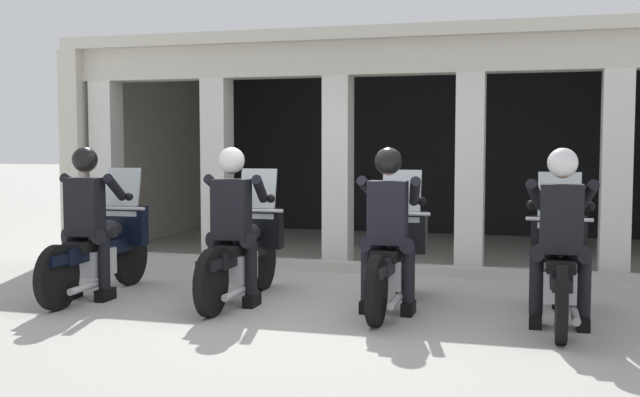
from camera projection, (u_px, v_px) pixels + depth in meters
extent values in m
plane|color=#A8A59E|center=(376.00, 260.00, 10.69)|extent=(80.00, 80.00, 0.00)
cube|color=black|center=(441.00, 151.00, 13.86)|extent=(9.64, 0.24, 2.94)
cube|color=beige|center=(403.00, 57.00, 9.87)|extent=(9.64, 0.36, 0.44)
cube|color=beige|center=(425.00, 51.00, 11.73)|extent=(9.64, 4.62, 0.16)
cube|color=beige|center=(148.00, 152.00, 13.12)|extent=(0.30, 4.62, 2.94)
cube|color=silver|center=(107.00, 169.00, 11.15)|extent=(0.35, 0.36, 2.50)
cube|color=silver|center=(217.00, 170.00, 10.68)|extent=(0.35, 0.36, 2.50)
cube|color=silver|center=(338.00, 171.00, 10.21)|extent=(0.35, 0.36, 2.50)
cube|color=silver|center=(470.00, 173.00, 9.74)|extent=(0.35, 0.36, 2.50)
cube|color=silver|center=(616.00, 174.00, 9.27)|extent=(0.35, 0.36, 2.50)
cube|color=#B7B5AD|center=(395.00, 269.00, 9.58)|extent=(9.24, 0.24, 0.12)
cylinder|color=black|center=(130.00, 257.00, 8.83)|extent=(0.09, 0.64, 0.64)
cylinder|color=black|center=(57.00, 277.00, 7.49)|extent=(0.09, 0.64, 0.64)
cube|color=black|center=(130.00, 239.00, 8.82)|extent=(0.14, 0.44, 0.08)
cube|color=silver|center=(94.00, 262.00, 8.11)|extent=(0.28, 0.44, 0.28)
cube|color=black|center=(96.00, 250.00, 8.15)|extent=(0.18, 1.24, 0.16)
ellipsoid|color=black|center=(107.00, 230.00, 8.35)|extent=(0.26, 0.48, 0.22)
cube|color=black|center=(87.00, 245.00, 7.97)|extent=(0.24, 0.52, 0.10)
cube|color=black|center=(60.00, 259.00, 7.53)|extent=(0.16, 0.48, 0.10)
cylinder|color=silver|center=(127.00, 237.00, 8.76)|extent=(0.05, 0.24, 0.53)
cube|color=black|center=(124.00, 225.00, 8.69)|extent=(0.52, 0.16, 0.44)
sphere|color=silver|center=(129.00, 222.00, 8.79)|extent=(0.18, 0.18, 0.18)
cube|color=silver|center=(123.00, 192.00, 8.64)|extent=(0.40, 0.14, 0.54)
cylinder|color=silver|center=(119.00, 208.00, 8.58)|extent=(0.62, 0.04, 0.04)
cylinder|color=silver|center=(86.00, 287.00, 7.76)|extent=(0.07, 0.55, 0.07)
cube|color=black|center=(85.00, 207.00, 7.92)|extent=(0.36, 0.22, 0.60)
cube|color=#591414|center=(91.00, 204.00, 8.04)|extent=(0.05, 0.02, 0.32)
sphere|color=#936B51|center=(85.00, 163.00, 7.91)|extent=(0.21, 0.21, 0.21)
sphere|color=black|center=(85.00, 160.00, 7.91)|extent=(0.26, 0.26, 0.26)
cylinder|color=black|center=(98.00, 237.00, 7.93)|extent=(0.26, 0.29, 0.17)
cylinder|color=black|center=(104.00, 264.00, 7.93)|extent=(0.12, 0.12, 0.53)
cube|color=black|center=(105.00, 295.00, 7.96)|extent=(0.11, 0.26, 0.12)
cylinder|color=black|center=(75.00, 236.00, 8.00)|extent=(0.26, 0.29, 0.17)
cylinder|color=black|center=(70.00, 262.00, 8.04)|extent=(0.12, 0.12, 0.53)
cube|color=black|center=(71.00, 293.00, 8.07)|extent=(0.11, 0.26, 0.12)
cylinder|color=black|center=(115.00, 187.00, 8.07)|extent=(0.19, 0.48, 0.31)
sphere|color=black|center=(129.00, 197.00, 8.27)|extent=(0.09, 0.09, 0.09)
cylinder|color=black|center=(78.00, 187.00, 8.19)|extent=(0.19, 0.48, 0.31)
sphere|color=black|center=(86.00, 196.00, 8.41)|extent=(0.09, 0.09, 0.09)
cylinder|color=black|center=(263.00, 261.00, 8.55)|extent=(0.09, 0.64, 0.64)
cylinder|color=black|center=(211.00, 283.00, 7.20)|extent=(0.09, 0.64, 0.64)
cube|color=black|center=(263.00, 242.00, 8.53)|extent=(0.14, 0.44, 0.08)
cube|color=silver|center=(237.00, 267.00, 7.82)|extent=(0.28, 0.44, 0.28)
cube|color=black|center=(239.00, 253.00, 7.86)|extent=(0.18, 1.24, 0.16)
ellipsoid|color=black|center=(247.00, 234.00, 8.06)|extent=(0.26, 0.48, 0.22)
cube|color=black|center=(232.00, 249.00, 7.68)|extent=(0.24, 0.52, 0.10)
cube|color=black|center=(214.00, 263.00, 7.25)|extent=(0.16, 0.48, 0.10)
cylinder|color=silver|center=(261.00, 240.00, 8.47)|extent=(0.05, 0.24, 0.53)
cube|color=black|center=(259.00, 228.00, 8.40)|extent=(0.52, 0.16, 0.44)
sphere|color=silver|center=(262.00, 225.00, 8.50)|extent=(0.18, 0.18, 0.18)
cube|color=silver|center=(258.00, 194.00, 8.36)|extent=(0.40, 0.14, 0.54)
cylinder|color=silver|center=(255.00, 210.00, 8.29)|extent=(0.62, 0.04, 0.04)
cylinder|color=silver|center=(236.00, 293.00, 7.47)|extent=(0.07, 0.55, 0.07)
cube|color=black|center=(231.00, 209.00, 7.63)|extent=(0.36, 0.22, 0.60)
cube|color=black|center=(236.00, 206.00, 7.75)|extent=(0.05, 0.02, 0.32)
sphere|color=#936B51|center=(232.00, 163.00, 7.62)|extent=(0.21, 0.21, 0.21)
sphere|color=silver|center=(232.00, 160.00, 7.62)|extent=(0.26, 0.26, 0.26)
cylinder|color=black|center=(245.00, 241.00, 7.64)|extent=(0.26, 0.29, 0.17)
cylinder|color=black|center=(251.00, 268.00, 7.64)|extent=(0.12, 0.12, 0.53)
cube|color=black|center=(252.00, 300.00, 7.68)|extent=(0.11, 0.26, 0.12)
cylinder|color=black|center=(219.00, 240.00, 7.71)|extent=(0.26, 0.29, 0.17)
cylinder|color=black|center=(214.00, 266.00, 7.75)|extent=(0.12, 0.12, 0.53)
cube|color=black|center=(215.00, 298.00, 7.78)|extent=(0.11, 0.26, 0.12)
cylinder|color=black|center=(260.00, 189.00, 7.78)|extent=(0.19, 0.48, 0.31)
sphere|color=black|center=(271.00, 199.00, 7.98)|extent=(0.09, 0.09, 0.09)
cylinder|color=black|center=(220.00, 188.00, 7.90)|extent=(0.19, 0.48, 0.31)
sphere|color=black|center=(224.00, 198.00, 8.12)|extent=(0.09, 0.09, 0.09)
cylinder|color=black|center=(403.00, 266.00, 8.18)|extent=(0.09, 0.64, 0.64)
cylinder|color=black|center=(377.00, 290.00, 6.83)|extent=(0.09, 0.64, 0.64)
cube|color=black|center=(403.00, 247.00, 8.16)|extent=(0.14, 0.44, 0.08)
cube|color=silver|center=(390.00, 273.00, 7.45)|extent=(0.28, 0.44, 0.28)
cube|color=black|center=(391.00, 259.00, 7.49)|extent=(0.18, 1.24, 0.16)
ellipsoid|color=black|center=(395.00, 238.00, 7.69)|extent=(0.26, 0.48, 0.22)
cube|color=black|center=(388.00, 254.00, 7.31)|extent=(0.24, 0.52, 0.10)
cube|color=black|center=(378.00, 270.00, 6.88)|extent=(0.16, 0.48, 0.10)
cylinder|color=silver|center=(402.00, 244.00, 8.10)|extent=(0.05, 0.24, 0.53)
cube|color=black|center=(401.00, 232.00, 8.03)|extent=(0.52, 0.16, 0.44)
sphere|color=silver|center=(403.00, 229.00, 8.13)|extent=(0.18, 0.18, 0.18)
cube|color=silver|center=(401.00, 196.00, 7.99)|extent=(0.40, 0.14, 0.54)
cylinder|color=silver|center=(400.00, 214.00, 7.92)|extent=(0.62, 0.04, 0.04)
cylinder|color=silver|center=(396.00, 301.00, 7.10)|extent=(0.07, 0.55, 0.07)
cube|color=black|center=(388.00, 213.00, 7.27)|extent=(0.36, 0.22, 0.60)
cube|color=black|center=(390.00, 209.00, 7.38)|extent=(0.05, 0.02, 0.32)
sphere|color=tan|center=(388.00, 164.00, 7.25)|extent=(0.21, 0.21, 0.21)
sphere|color=black|center=(388.00, 161.00, 7.25)|extent=(0.26, 0.26, 0.26)
cylinder|color=black|center=(402.00, 245.00, 7.27)|extent=(0.26, 0.29, 0.17)
cylinder|color=black|center=(408.00, 275.00, 7.27)|extent=(0.12, 0.12, 0.53)
cube|color=black|center=(408.00, 308.00, 7.31)|extent=(0.11, 0.26, 0.12)
cylinder|color=black|center=(373.00, 244.00, 7.35)|extent=(0.26, 0.29, 0.17)
cylinder|color=black|center=(367.00, 273.00, 7.38)|extent=(0.12, 0.12, 0.53)
cube|color=black|center=(367.00, 306.00, 7.42)|extent=(0.11, 0.26, 0.12)
cylinder|color=black|center=(415.00, 191.00, 7.41)|extent=(0.19, 0.48, 0.31)
sphere|color=black|center=(422.00, 201.00, 7.61)|extent=(0.09, 0.09, 0.09)
cylinder|color=black|center=(370.00, 191.00, 7.53)|extent=(0.19, 0.48, 0.31)
sphere|color=black|center=(370.00, 200.00, 7.75)|extent=(0.09, 0.09, 0.09)
cylinder|color=black|center=(557.00, 276.00, 7.58)|extent=(0.09, 0.64, 0.64)
cylinder|color=black|center=(561.00, 305.00, 6.24)|extent=(0.09, 0.64, 0.64)
cube|color=black|center=(558.00, 255.00, 7.57)|extent=(0.14, 0.44, 0.08)
cube|color=silver|center=(559.00, 284.00, 6.86)|extent=(0.28, 0.44, 0.28)
cube|color=black|center=(560.00, 269.00, 6.90)|extent=(0.18, 1.24, 0.16)
ellipsoid|color=#B2B2B7|center=(559.00, 246.00, 7.10)|extent=(0.26, 0.48, 0.22)
cube|color=black|center=(560.00, 264.00, 6.72)|extent=(0.24, 0.52, 0.10)
cube|color=black|center=(562.00, 282.00, 6.28)|extent=(0.16, 0.48, 0.10)
cylinder|color=silver|center=(558.00, 253.00, 7.51)|extent=(0.05, 0.24, 0.53)
cube|color=black|center=(559.00, 239.00, 7.44)|extent=(0.52, 0.16, 0.44)
sphere|color=silver|center=(558.00, 236.00, 7.53)|extent=(0.18, 0.18, 0.18)
cube|color=silver|center=(559.00, 200.00, 7.39)|extent=(0.40, 0.14, 0.54)
cylinder|color=silver|center=(559.00, 219.00, 7.33)|extent=(0.62, 0.04, 0.04)
cylinder|color=silver|center=(575.00, 315.00, 6.50)|extent=(0.07, 0.55, 0.07)
cube|color=black|center=(561.00, 219.00, 6.67)|extent=(0.36, 0.22, 0.60)
cube|color=#14193F|center=(561.00, 215.00, 6.78)|extent=(0.05, 0.02, 0.32)
sphere|color=tan|center=(563.00, 166.00, 6.66)|extent=(0.21, 0.21, 0.21)
sphere|color=silver|center=(563.00, 163.00, 6.66)|extent=(0.26, 0.26, 0.26)
cylinder|color=black|center=(578.00, 255.00, 6.67)|extent=(0.26, 0.29, 0.17)
cylinder|color=black|center=(584.00, 286.00, 6.68)|extent=(0.12, 0.12, 0.53)
cube|color=black|center=(583.00, 323.00, 6.71)|extent=(0.11, 0.26, 0.12)
cylinder|color=black|center=(544.00, 253.00, 6.75)|extent=(0.26, 0.29, 0.17)
cylinder|color=black|center=(536.00, 284.00, 6.79)|extent=(0.12, 0.12, 0.53)
cube|color=black|center=(535.00, 320.00, 6.82)|extent=(0.11, 0.26, 0.12)
cylinder|color=black|center=(587.00, 196.00, 6.82)|extent=(0.19, 0.48, 0.31)
sphere|color=black|center=(590.00, 206.00, 7.02)|extent=(0.09, 0.09, 0.09)
cylinder|color=black|center=(536.00, 195.00, 6.94)|extent=(0.19, 0.48, 0.31)
sphere|color=black|center=(531.00, 205.00, 7.16)|extent=(0.09, 0.09, 0.09)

